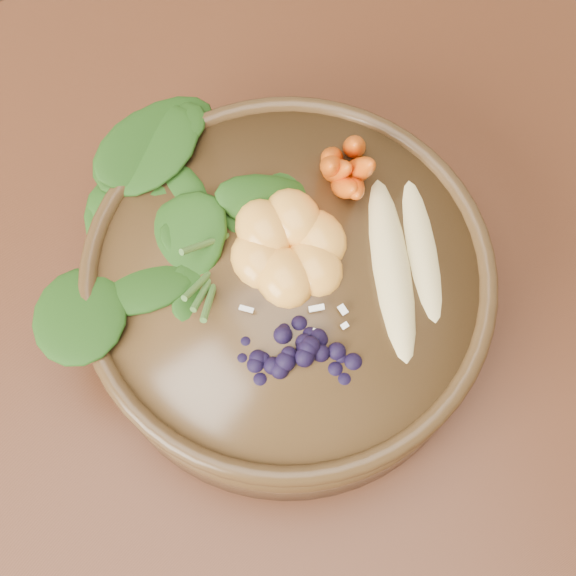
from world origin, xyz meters
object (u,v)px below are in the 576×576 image
object	(u,v)px
kale_heap	(216,186)
mandarin_cluster	(289,239)
dining_table	(73,557)
banana_halves	(409,250)
stoneware_bowl	(288,293)
carrot_cluster	(354,140)
blueberry_pile	(300,346)

from	to	relation	value
kale_heap	mandarin_cluster	xyz separation A→B (m)	(0.03, -0.05, -0.01)
dining_table	banana_halves	bearing A→B (deg)	7.92
stoneware_bowl	kale_heap	world-z (taller)	kale_heap
dining_table	carrot_cluster	size ratio (longest dim) A/B	20.85
kale_heap	banana_halves	xyz separation A→B (m)	(0.09, -0.10, -0.01)
stoneware_bowl	kale_heap	bearing A→B (deg)	103.40
kale_heap	mandarin_cluster	bearing A→B (deg)	-65.25
carrot_cluster	banana_halves	distance (m)	0.08
blueberry_pile	banana_halves	bearing A→B (deg)	15.02
dining_table	carrot_cluster	xyz separation A→B (m)	(0.30, 0.12, 0.21)
banana_halves	blueberry_pile	size ratio (longest dim) A/B	1.13
carrot_cluster	dining_table	bearing A→B (deg)	-135.09
kale_heap	carrot_cluster	distance (m)	0.10
stoneware_bowl	mandarin_cluster	xyz separation A→B (m)	(0.01, 0.02, 0.05)
stoneware_bowl	blueberry_pile	distance (m)	0.08
kale_heap	mandarin_cluster	world-z (taller)	kale_heap
stoneware_bowl	banana_halves	xyz separation A→B (m)	(0.07, -0.03, 0.05)
stoneware_bowl	carrot_cluster	world-z (taller)	carrot_cluster
stoneware_bowl	banana_halves	world-z (taller)	banana_halves
banana_halves	blueberry_pile	xyz separation A→B (m)	(-0.10, -0.03, 0.01)
blueberry_pile	kale_heap	bearing A→B (deg)	88.33
banana_halves	dining_table	bearing A→B (deg)	-148.61
stoneware_bowl	carrot_cluster	size ratio (longest dim) A/B	3.62
kale_heap	banana_halves	bearing A→B (deg)	-47.01
kale_heap	carrot_cluster	xyz separation A→B (m)	(0.09, -0.02, 0.02)
mandarin_cluster	carrot_cluster	bearing A→B (deg)	26.73
dining_table	carrot_cluster	distance (m)	0.39
kale_heap	blueberry_pile	distance (m)	0.12
banana_halves	carrot_cluster	bearing A→B (deg)	113.06
carrot_cluster	mandarin_cluster	size ratio (longest dim) A/B	0.87
dining_table	blueberry_pile	xyz separation A→B (m)	(0.21, 0.02, 0.19)
banana_halves	blueberry_pile	distance (m)	0.10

